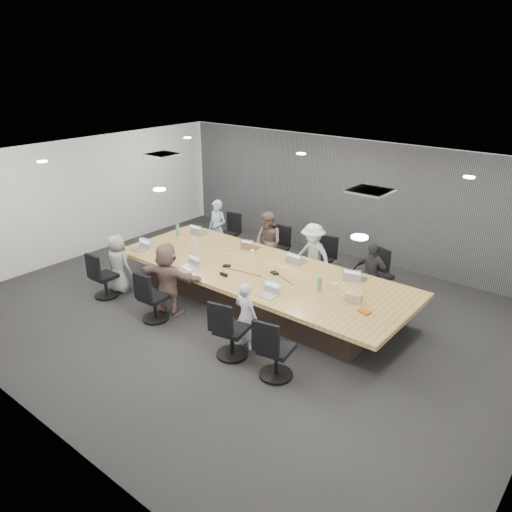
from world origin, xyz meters
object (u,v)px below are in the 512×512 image
Objects in this scene: chair_5 at (154,301)px; laptop_3 at (357,278)px; stapler at (224,275)px; chair_7 at (276,353)px; laptop_2 at (298,261)px; person_4 at (118,264)px; person_3 at (371,274)px; person_5 at (168,279)px; chair_2 at (321,264)px; chair_6 at (232,334)px; conference_table at (259,285)px; chair_3 at (378,280)px; bottle_green_right at (319,284)px; laptop_1 at (252,248)px; person_0 at (217,229)px; canvas_bag at (354,297)px; chair_4 at (105,280)px; laptop_0 at (201,233)px; laptop_5 at (189,268)px; chair_1 at (277,252)px; bottle_clear at (195,242)px; person_6 at (246,316)px; mug_brown at (163,247)px; chair_0 at (228,238)px; person_1 at (268,243)px; person_2 at (313,256)px; laptop_6 at (267,295)px; snack_packet at (365,312)px; bottle_green_left at (178,230)px; laptop_4 at (139,250)px.

chair_5 is 3.75m from laptop_3.
chair_7 is at bearing -25.80° from stapler.
person_4 is (-2.95, -2.15, -0.14)m from laptop_2.
person_5 is at bearing -138.32° from person_3.
chair_2 is 3.43m from chair_6.
conference_table is at bearing 65.77° from stapler.
chair_5 is 0.47m from person_5.
chair_3 is 2.96× the size of bottle_green_right.
laptop_1 is (-1.17, -0.90, 0.37)m from chair_2.
person_0 reaches higher than bottle_green_right.
canvas_bag is at bearing 3.59° from bottle_green_right.
chair_4 is 2.35× the size of laptop_0.
laptop_2 is at bearing 55.05° from laptop_5.
chair_1 is (-0.84, 1.70, -0.04)m from conference_table.
person_5 reaches higher than chair_2.
person_4 is 1.51m from person_5.
laptop_3 is at bearing 168.11° from laptop_1.
laptop_2 is (-1.35, 2.50, 0.34)m from chair_7.
laptop_2 is 2.26m from bottle_clear.
canvas_bag is at bearing -132.80° from person_6.
conference_table is 7.37× the size of chair_6.
mug_brown is (-3.94, -1.79, 0.15)m from person_3.
stapler reaches higher than laptop_3.
chair_5 is at bearing -125.14° from stapler.
bottle_green_right is (3.77, -1.78, 0.50)m from chair_0.
bottle_clear reaches higher than chair_7.
person_5 is at bearing -81.15° from person_1.
person_2 is (-1.35, 3.05, 0.29)m from chair_7.
person_6 is (-0.87, -3.05, 0.19)m from chair_3.
bottle_clear is (-0.69, 0.85, 0.11)m from laptop_5.
chair_3 is 2.30× the size of laptop_5.
person_2 is 1.08× the size of person_3.
conference_table is at bearing 134.62° from laptop_6.
person_5 reaches higher than person_6.
person_0 reaches higher than laptop_2.
canvas_bag is 1.37× the size of snack_packet.
person_3 is 4.44m from bottle_green_left.
person_0 is at bearing -94.22° from laptop_0.
laptop_3 is at bearing 72.85° from bottle_green_right.
bottle_green_right reaches higher than laptop_2.
laptop_4 is (-4.28, -1.60, 0.00)m from laptop_3.
stapler is (0.78, 0.14, 0.02)m from laptop_5.
conference_table is 1.58m from person_6.
stapler reaches higher than chair_1.
bottle_green_right is (1.06, -1.43, 0.18)m from person_2.
laptop_0 reaches higher than chair_4.
person_3 reaches higher than laptop_5.
bottle_green_right is (2.23, -1.78, 0.51)m from chair_1.
chair_4 is 3.08m from person_0.
bottle_green_left reaches higher than canvas_bag.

